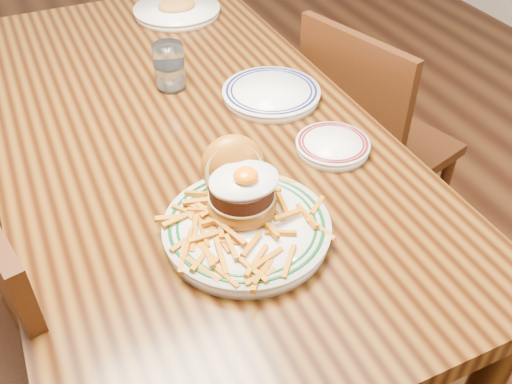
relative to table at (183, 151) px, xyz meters
name	(u,v)px	position (x,y,z in m)	size (l,w,h in m)	color
floor	(200,316)	(0.00, 0.00, -0.66)	(6.00, 6.00, 0.00)	black
table	(183,151)	(0.00, 0.00, 0.00)	(0.85, 1.60, 0.75)	black
chair_right	(368,142)	(0.62, 0.08, -0.21)	(0.49, 0.49, 0.85)	#3F1D0D
main_plate	(244,213)	(-0.01, -0.40, 0.13)	(0.31, 0.33, 0.15)	white
side_plate	(333,145)	(0.27, -0.25, 0.10)	(0.16, 0.16, 0.03)	white
rear_plate	(271,93)	(0.24, 0.00, 0.10)	(0.25, 0.25, 0.03)	white
water_glass	(170,69)	(0.03, 0.16, 0.14)	(0.08, 0.08, 0.12)	white
far_plate	(177,10)	(0.19, 0.58, 0.10)	(0.27, 0.27, 0.05)	white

